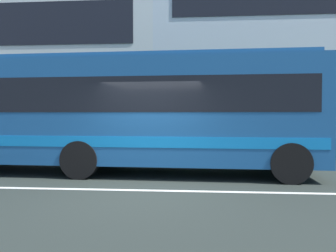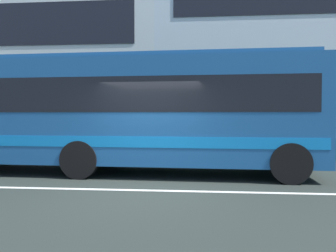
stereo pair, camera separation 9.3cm
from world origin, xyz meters
name	(u,v)px [view 2 (the right image)]	position (x,y,z in m)	size (l,w,h in m)	color
ground_plane	(142,190)	(0.00, 0.00, 0.00)	(160.00, 160.00, 0.00)	#272E2A
lane_centre_line	(142,190)	(0.00, 0.00, 0.00)	(60.00, 0.16, 0.01)	silver
hedge_row_far	(249,148)	(3.20, 6.00, 0.38)	(13.99, 1.10, 0.77)	#1A4F18
transit_bus	(117,110)	(-1.12, 2.34, 1.82)	(11.33, 2.99, 3.30)	#1A518A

